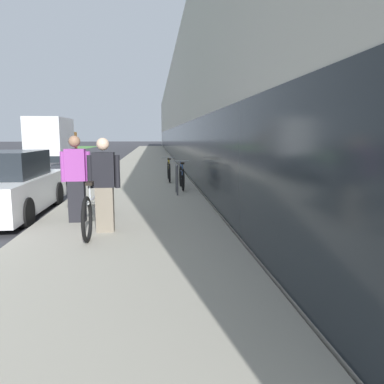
{
  "coord_description": "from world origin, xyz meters",
  "views": [
    {
      "loc": [
        5.5,
        -4.38,
        1.8
      ],
      "look_at": [
        7.31,
        13.53,
        -0.93
      ],
      "focal_mm": 35.0,
      "sensor_mm": 36.0,
      "label": 1
    }
  ],
  "objects_px": {
    "parked_sedan_curbside": "(3,187)",
    "moving_truck": "(52,139)",
    "cruiser_bike_middle": "(169,171)",
    "bike_rack_hoop": "(177,176)",
    "cruiser_bike_nearest": "(182,177)",
    "person_bystander": "(76,179)",
    "vintage_roadster_curbside": "(63,171)",
    "tandem_bicycle": "(97,206)",
    "person_rider": "(104,185)"
  },
  "relations": [
    {
      "from": "parked_sedan_curbside",
      "to": "moving_truck",
      "type": "height_order",
      "value": "moving_truck"
    },
    {
      "from": "cruiser_bike_middle",
      "to": "bike_rack_hoop",
      "type": "bearing_deg",
      "value": -88.18
    },
    {
      "from": "cruiser_bike_nearest",
      "to": "cruiser_bike_middle",
      "type": "xyz_separation_m",
      "value": [
        -0.32,
        2.14,
        0.0
      ]
    },
    {
      "from": "person_bystander",
      "to": "moving_truck",
      "type": "relative_size",
      "value": 0.27
    },
    {
      "from": "person_bystander",
      "to": "vintage_roadster_curbside",
      "type": "distance_m",
      "value": 7.8
    },
    {
      "from": "person_bystander",
      "to": "cruiser_bike_middle",
      "type": "xyz_separation_m",
      "value": [
        2.04,
        6.51,
        -0.47
      ]
    },
    {
      "from": "cruiser_bike_middle",
      "to": "vintage_roadster_curbside",
      "type": "xyz_separation_m",
      "value": [
        -4.06,
        1.0,
        -0.07
      ]
    },
    {
      "from": "tandem_bicycle",
      "to": "bike_rack_hoop",
      "type": "relative_size",
      "value": 3.27
    },
    {
      "from": "person_rider",
      "to": "moving_truck",
      "type": "height_order",
      "value": "moving_truck"
    },
    {
      "from": "bike_rack_hoop",
      "to": "tandem_bicycle",
      "type": "bearing_deg",
      "value": -114.29
    },
    {
      "from": "person_rider",
      "to": "parked_sedan_curbside",
      "type": "bearing_deg",
      "value": 139.15
    },
    {
      "from": "vintage_roadster_curbside",
      "to": "cruiser_bike_middle",
      "type": "bearing_deg",
      "value": -13.9
    },
    {
      "from": "parked_sedan_curbside",
      "to": "person_bystander",
      "type": "bearing_deg",
      "value": -35.78
    },
    {
      "from": "parked_sedan_curbside",
      "to": "moving_truck",
      "type": "xyz_separation_m",
      "value": [
        -4.09,
        20.09,
        0.88
      ]
    },
    {
      "from": "tandem_bicycle",
      "to": "parked_sedan_curbside",
      "type": "distance_m",
      "value": 2.97
    },
    {
      "from": "vintage_roadster_curbside",
      "to": "bike_rack_hoop",
      "type": "bearing_deg",
      "value": -45.36
    },
    {
      "from": "person_rider",
      "to": "parked_sedan_curbside",
      "type": "relative_size",
      "value": 0.4
    },
    {
      "from": "cruiser_bike_nearest",
      "to": "parked_sedan_curbside",
      "type": "distance_m",
      "value": 5.21
    },
    {
      "from": "person_rider",
      "to": "bike_rack_hoop",
      "type": "xyz_separation_m",
      "value": [
        1.5,
        4.12,
        -0.31
      ]
    },
    {
      "from": "cruiser_bike_nearest",
      "to": "cruiser_bike_middle",
      "type": "height_order",
      "value": "cruiser_bike_nearest"
    },
    {
      "from": "person_bystander",
      "to": "cruiser_bike_nearest",
      "type": "height_order",
      "value": "person_bystander"
    },
    {
      "from": "cruiser_bike_nearest",
      "to": "cruiser_bike_middle",
      "type": "bearing_deg",
      "value": 98.58
    },
    {
      "from": "person_rider",
      "to": "bike_rack_hoop",
      "type": "bearing_deg",
      "value": 69.97
    },
    {
      "from": "vintage_roadster_curbside",
      "to": "cruiser_bike_nearest",
      "type": "bearing_deg",
      "value": -35.67
    },
    {
      "from": "tandem_bicycle",
      "to": "parked_sedan_curbside",
      "type": "xyz_separation_m",
      "value": [
        -2.33,
        1.83,
        0.14
      ]
    },
    {
      "from": "parked_sedan_curbside",
      "to": "bike_rack_hoop",
      "type": "bearing_deg",
      "value": 25.69
    },
    {
      "from": "tandem_bicycle",
      "to": "person_bystander",
      "type": "relative_size",
      "value": 1.66
    },
    {
      "from": "moving_truck",
      "to": "person_rider",
      "type": "bearing_deg",
      "value": -73.47
    },
    {
      "from": "cruiser_bike_middle",
      "to": "moving_truck",
      "type": "height_order",
      "value": "moving_truck"
    },
    {
      "from": "person_bystander",
      "to": "bike_rack_hoop",
      "type": "relative_size",
      "value": 1.97
    },
    {
      "from": "cruiser_bike_nearest",
      "to": "cruiser_bike_middle",
      "type": "distance_m",
      "value": 2.17
    },
    {
      "from": "tandem_bicycle",
      "to": "person_bystander",
      "type": "height_order",
      "value": "person_bystander"
    },
    {
      "from": "parked_sedan_curbside",
      "to": "moving_truck",
      "type": "relative_size",
      "value": 0.65
    },
    {
      "from": "tandem_bicycle",
      "to": "moving_truck",
      "type": "bearing_deg",
      "value": 106.31
    },
    {
      "from": "person_bystander",
      "to": "cruiser_bike_middle",
      "type": "relative_size",
      "value": 0.92
    },
    {
      "from": "bike_rack_hoop",
      "to": "parked_sedan_curbside",
      "type": "relative_size",
      "value": 0.21
    },
    {
      "from": "bike_rack_hoop",
      "to": "vintage_roadster_curbside",
      "type": "height_order",
      "value": "vintage_roadster_curbside"
    },
    {
      "from": "tandem_bicycle",
      "to": "cruiser_bike_middle",
      "type": "xyz_separation_m",
      "value": [
        1.6,
        6.98,
        -0.03
      ]
    },
    {
      "from": "person_bystander",
      "to": "cruiser_bike_nearest",
      "type": "distance_m",
      "value": 4.99
    },
    {
      "from": "person_bystander",
      "to": "parked_sedan_curbside",
      "type": "bearing_deg",
      "value": 144.22
    },
    {
      "from": "person_rider",
      "to": "moving_truck",
      "type": "xyz_separation_m",
      "value": [
        -6.61,
        22.28,
        0.59
      ]
    },
    {
      "from": "parked_sedan_curbside",
      "to": "vintage_roadster_curbside",
      "type": "relative_size",
      "value": 1.0
    },
    {
      "from": "person_rider",
      "to": "parked_sedan_curbside",
      "type": "distance_m",
      "value": 3.35
    },
    {
      "from": "person_rider",
      "to": "parked_sedan_curbside",
      "type": "height_order",
      "value": "person_rider"
    },
    {
      "from": "bike_rack_hoop",
      "to": "cruiser_bike_middle",
      "type": "bearing_deg",
      "value": 91.82
    },
    {
      "from": "person_rider",
      "to": "person_bystander",
      "type": "distance_m",
      "value": 1.04
    },
    {
      "from": "tandem_bicycle",
      "to": "vintage_roadster_curbside",
      "type": "height_order",
      "value": "tandem_bicycle"
    },
    {
      "from": "vintage_roadster_curbside",
      "to": "moving_truck",
      "type": "height_order",
      "value": "moving_truck"
    },
    {
      "from": "bike_rack_hoop",
      "to": "vintage_roadster_curbside",
      "type": "bearing_deg",
      "value": 134.64
    },
    {
      "from": "person_bystander",
      "to": "cruiser_bike_nearest",
      "type": "bearing_deg",
      "value": 61.63
    }
  ]
}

